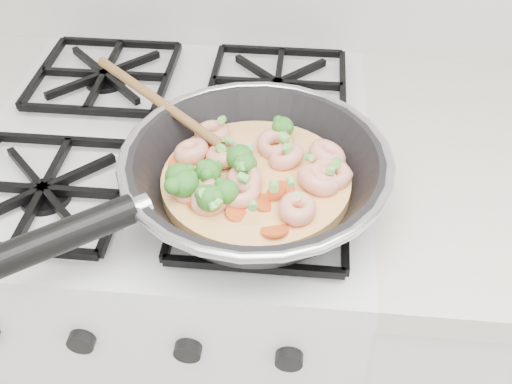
{
  "coord_description": "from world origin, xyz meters",
  "views": [
    {
      "loc": [
        0.2,
        0.96,
        1.48
      ],
      "look_at": [
        0.14,
        1.56,
        0.93
      ],
      "focal_mm": 42.94,
      "sensor_mm": 36.0,
      "label": 1
    }
  ],
  "objects": [
    {
      "name": "skillet",
      "position": [
        0.14,
        1.56,
        0.96
      ],
      "size": [
        0.47,
        0.43,
        0.09
      ],
      "rotation": [
        0.0,
        0.0,
        0.26
      ],
      "color": "black",
      "rests_on": "stove"
    },
    {
      "name": "stove",
      "position": [
        0.0,
        1.7,
        0.46
      ],
      "size": [
        0.6,
        0.6,
        0.92
      ],
      "color": "white",
      "rests_on": "ground"
    }
  ]
}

